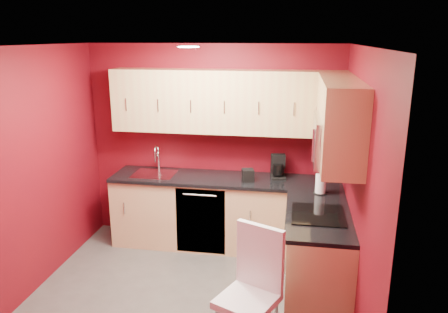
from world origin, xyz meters
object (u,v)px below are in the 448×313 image
(paper_towel, at_px, (321,182))
(sink, at_px, (155,171))
(napkin_holder, at_px, (248,175))
(dining_chair, at_px, (247,294))
(microwave, at_px, (335,140))
(coffee_maker, at_px, (279,167))

(paper_towel, bearing_deg, sink, 169.35)
(napkin_holder, distance_m, paper_towel, 0.88)
(napkin_holder, relative_size, paper_towel, 0.56)
(paper_towel, height_order, dining_chair, paper_towel)
(microwave, relative_size, dining_chair, 0.71)
(microwave, xyz_separation_m, napkin_holder, (-0.90, 0.91, -0.68))
(napkin_holder, xyz_separation_m, paper_towel, (0.83, -0.29, 0.06))
(microwave, distance_m, coffee_maker, 1.37)
(coffee_maker, xyz_separation_m, dining_chair, (-0.14, -1.97, -0.51))
(paper_towel, xyz_separation_m, dining_chair, (-0.63, -1.50, -0.50))
(dining_chair, bearing_deg, sink, 151.31)
(microwave, bearing_deg, paper_towel, 96.29)
(coffee_maker, distance_m, paper_towel, 0.67)
(dining_chair, bearing_deg, microwave, 76.22)
(napkin_holder, relative_size, dining_chair, 0.13)
(dining_chair, bearing_deg, paper_towel, 91.97)
(sink, bearing_deg, microwave, -25.60)
(microwave, height_order, paper_towel, microwave)
(microwave, relative_size, sink, 1.46)
(coffee_maker, distance_m, dining_chair, 2.04)
(sink, bearing_deg, paper_towel, -10.65)
(sink, height_order, coffee_maker, sink)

